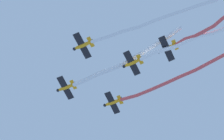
# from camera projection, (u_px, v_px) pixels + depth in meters

# --- Properties ---
(airplane_lead) EXTENTS (5.97, 4.77, 1.54)m
(airplane_lead) POSITION_uv_depth(u_px,v_px,m) (66.00, 88.00, 81.43)
(airplane_lead) COLOR orange
(smoke_trail_lead) EXTENTS (16.26, 21.74, 4.46)m
(smoke_trail_lead) POSITION_uv_depth(u_px,v_px,m) (128.00, 59.00, 79.86)
(smoke_trail_lead) COLOR white
(airplane_left_wing) EXTENTS (5.91, 4.84, 1.54)m
(airplane_left_wing) POSITION_uv_depth(u_px,v_px,m) (82.00, 45.00, 76.18)
(airplane_left_wing) COLOR orange
(smoke_trail_left_wing) EXTENTS (12.98, 23.59, 1.12)m
(smoke_trail_left_wing) POSITION_uv_depth(u_px,v_px,m) (152.00, 21.00, 73.63)
(smoke_trail_left_wing) COLOR white
(airplane_right_wing) EXTENTS (5.97, 4.78, 1.54)m
(airplane_right_wing) POSITION_uv_depth(u_px,v_px,m) (112.00, 103.00, 83.66)
(airplane_right_wing) COLOR orange
(smoke_trail_right_wing) EXTENTS (14.98, 20.59, 1.42)m
(smoke_trail_right_wing) POSITION_uv_depth(u_px,v_px,m) (172.00, 80.00, 80.89)
(smoke_trail_right_wing) COLOR #DB4C4C
(airplane_slot) EXTENTS (5.85, 4.89, 1.54)m
(airplane_slot) POSITION_uv_depth(u_px,v_px,m) (132.00, 63.00, 78.32)
(airplane_slot) COLOR orange
(smoke_trail_slot) EXTENTS (11.42, 21.70, 2.50)m
(smoke_trail_slot) POSITION_uv_depth(u_px,v_px,m) (194.00, 40.00, 76.49)
(smoke_trail_slot) COLOR white
(airplane_trail) EXTENTS (5.85, 4.88, 1.54)m
(airplane_trail) POSITION_uv_depth(u_px,v_px,m) (167.00, 48.00, 77.38)
(airplane_trail) COLOR orange
(smoke_trail_trail) EXTENTS (10.79, 11.99, 1.78)m
(smoke_trail_trail) POSITION_uv_depth(u_px,v_px,m) (209.00, 26.00, 75.42)
(smoke_trail_trail) COLOR #DB4C4C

